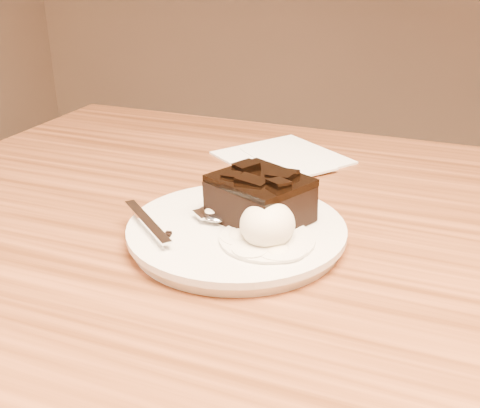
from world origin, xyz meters
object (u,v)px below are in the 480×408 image
at_px(plate, 237,233).
at_px(napkin, 282,157).
at_px(brownie, 260,201).
at_px(ice_cream_scoop, 267,224).
at_px(spoon, 212,215).

distance_m(plate, napkin, 0.27).
bearing_deg(brownie, plate, -130.04).
xyz_separation_m(brownie, ice_cream_scoop, (0.02, -0.05, -0.00)).
bearing_deg(napkin, spoon, -88.78).
bearing_deg(ice_cream_scoop, spoon, 159.99).
bearing_deg(spoon, ice_cream_scoop, -70.15).
bearing_deg(brownie, spoon, -158.82).
xyz_separation_m(brownie, napkin, (-0.05, 0.25, -0.04)).
bearing_deg(ice_cream_scoop, plate, 151.55).
bearing_deg(spoon, napkin, 41.08).
height_order(plate, napkin, plate).
xyz_separation_m(ice_cream_scoop, napkin, (-0.08, 0.29, -0.04)).
relative_size(brownie, ice_cream_scoop, 1.59).
distance_m(plate, spoon, 0.03).
xyz_separation_m(spoon, napkin, (-0.01, 0.27, -0.02)).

